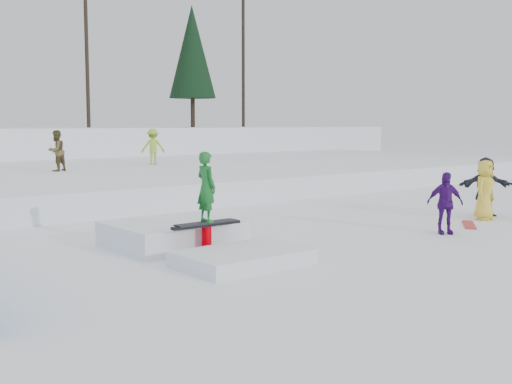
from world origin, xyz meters
TOP-DOWN VIEW (x-y plane):
  - ground at (0.00, 0.00)m, footprint 120.00×120.00m
  - snow_midrise at (0.00, 16.00)m, footprint 50.00×18.00m
  - treeline at (6.18, 28.28)m, footprint 40.24×4.22m
  - walker_olive at (1.00, 15.00)m, footprint 0.97×0.88m
  - walker_ygreen at (6.00, 16.19)m, footprint 1.21×1.01m
  - spectator_purple at (4.50, -0.33)m, footprint 0.93×0.82m
  - spectator_yellow at (7.33, 0.33)m, footprint 0.89×0.66m
  - spectator_dark at (8.03, 0.74)m, footprint 1.51×1.44m
  - loose_board_red at (6.13, 0.02)m, footprint 1.29×1.06m
  - jib_rail_feature at (-1.45, 1.76)m, footprint 2.60×4.40m

SIDE VIEW (x-z plane):
  - ground at x=0.00m, z-range 0.00..0.00m
  - loose_board_red at x=6.13m, z-range 0.00..0.03m
  - jib_rail_feature at x=-1.45m, z-range -0.75..1.36m
  - snow_midrise at x=0.00m, z-range 0.00..0.80m
  - spectator_purple at x=4.50m, z-range 0.00..1.51m
  - spectator_yellow at x=7.33m, z-range 0.00..1.66m
  - spectator_dark at x=8.03m, z-range 0.00..1.71m
  - walker_olive at x=1.00m, z-range 0.80..2.41m
  - walker_ygreen at x=6.00m, z-range 0.80..2.43m
  - treeline at x=6.18m, z-range 2.20..12.70m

